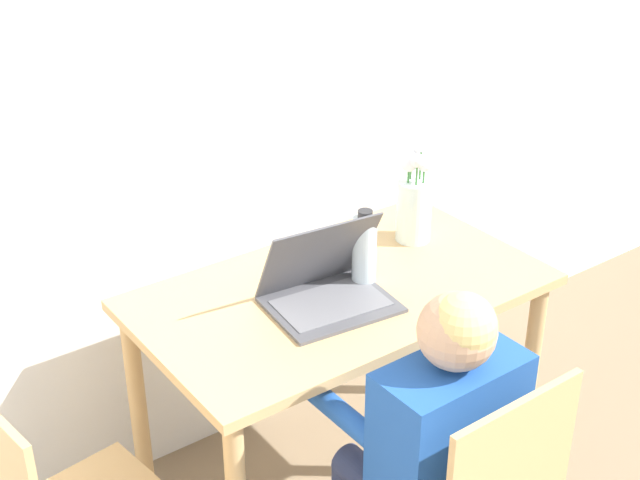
% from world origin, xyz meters
% --- Properties ---
extents(wall_back, '(6.40, 0.05, 2.50)m').
position_xyz_m(wall_back, '(0.00, 2.23, 1.25)').
color(wall_back, white).
rests_on(wall_back, ground_plane).
extents(dining_table, '(1.14, 0.65, 0.76)m').
position_xyz_m(dining_table, '(-0.12, 1.72, 0.65)').
color(dining_table, tan).
rests_on(dining_table, ground_plane).
extents(person_seated, '(0.36, 0.42, 1.05)m').
position_xyz_m(person_seated, '(-0.24, 1.20, 0.65)').
color(person_seated, '#1E4C9E').
rests_on(person_seated, ground_plane).
extents(laptop, '(0.35, 0.29, 0.24)m').
position_xyz_m(laptop, '(-0.20, 1.68, 0.81)').
color(laptop, '#4C4C51').
rests_on(laptop, dining_table).
extents(flower_vase, '(0.11, 0.11, 0.31)m').
position_xyz_m(flower_vase, '(0.23, 1.82, 0.88)').
color(flower_vase, silver).
rests_on(flower_vase, dining_table).
extents(water_bottle, '(0.07, 0.07, 0.22)m').
position_xyz_m(water_bottle, '(-0.05, 1.71, 0.86)').
color(water_bottle, silver).
rests_on(water_bottle, dining_table).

